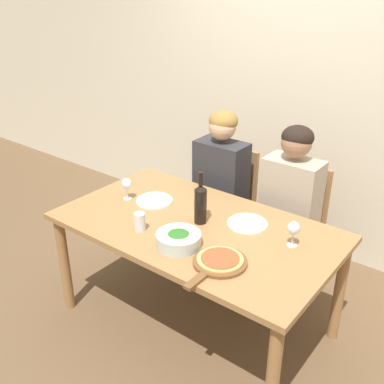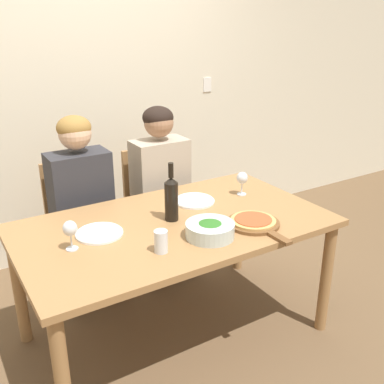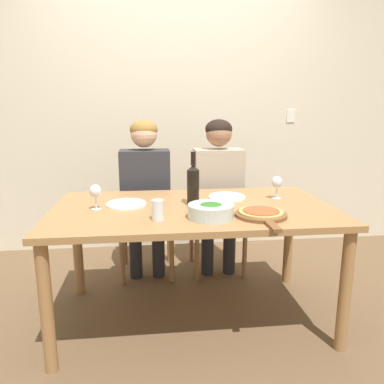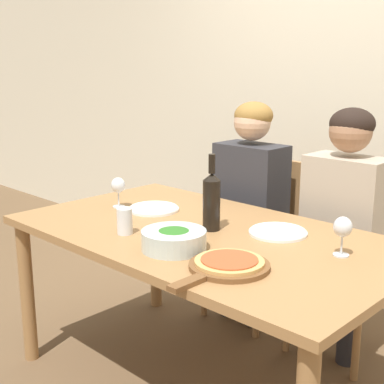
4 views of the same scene
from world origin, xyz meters
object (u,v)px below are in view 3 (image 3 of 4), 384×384
object	(u,v)px
wine_bottle	(193,184)
dinner_plate_left	(126,204)
broccoli_bowl	(211,211)
person_woman	(145,184)
water_tumbler	(158,210)
person_man	(218,182)
wine_glass_left	(95,192)
chair_right	(216,209)
chair_left	(146,211)
pizza_on_board	(261,214)
dinner_plate_right	(227,197)
wine_glass_right	(277,183)

from	to	relation	value
wine_bottle	dinner_plate_left	distance (m)	0.43
wine_bottle	broccoli_bowl	world-z (taller)	wine_bottle
person_woman	water_tumbler	bearing A→B (deg)	-85.43
person_man	wine_glass_left	world-z (taller)	person_man
chair_right	person_man	xyz separation A→B (m)	(0.00, -0.11, 0.25)
wine_glass_left	person_woman	bearing A→B (deg)	67.77
chair_left	pizza_on_board	bearing A→B (deg)	-58.48
dinner_plate_right	chair_left	bearing A→B (deg)	132.05
chair_left	wine_glass_right	world-z (taller)	chair_left
person_man	broccoli_bowl	xyz separation A→B (m)	(-0.21, -0.93, 0.03)
dinner_plate_right	person_woman	bearing A→B (deg)	137.73
wine_bottle	water_tumbler	xyz separation A→B (m)	(-0.22, -0.29, -0.08)
chair_right	chair_left	bearing A→B (deg)	180.00
chair_right	person_woman	xyz separation A→B (m)	(-0.58, -0.11, 0.25)
pizza_on_board	person_woman	bearing A→B (deg)	124.37
chair_left	dinner_plate_left	distance (m)	0.76
wine_bottle	person_man	bearing A→B (deg)	66.60
chair_left	dinner_plate_right	bearing A→B (deg)	-47.95
chair_left	broccoli_bowl	world-z (taller)	chair_left
dinner_plate_left	pizza_on_board	size ratio (longest dim) A/B	0.57
chair_left	wine_glass_right	bearing A→B (deg)	-37.14
person_woman	broccoli_bowl	size ratio (longest dim) A/B	4.93
chair_left	water_tumbler	size ratio (longest dim) A/B	8.20
wine_bottle	pizza_on_board	distance (m)	0.47
dinner_plate_right	chair_right	bearing A→B (deg)	86.66
wine_glass_left	wine_glass_right	distance (m)	1.15
dinner_plate_left	pizza_on_board	distance (m)	0.82
dinner_plate_left	water_tumbler	distance (m)	0.38
wine_glass_right	wine_glass_left	bearing A→B (deg)	-172.91
person_woman	broccoli_bowl	bearing A→B (deg)	-68.69
chair_left	broccoli_bowl	distance (m)	1.13
wine_glass_left	wine_glass_right	size ratio (longest dim) A/B	1.00
chair_right	person_man	size ratio (longest dim) A/B	0.73
chair_right	broccoli_bowl	xyz separation A→B (m)	(-0.21, -1.03, 0.28)
chair_left	dinner_plate_right	size ratio (longest dim) A/B	3.71
chair_left	person_man	world-z (taller)	person_man
dinner_plate_right	water_tumbler	world-z (taller)	water_tumbler
broccoli_bowl	dinner_plate_right	distance (m)	0.47
broccoli_bowl	person_woman	bearing A→B (deg)	111.31
chair_left	wine_glass_left	world-z (taller)	chair_left
dinner_plate_right	wine_glass_right	distance (m)	0.34
person_man	dinner_plate_left	bearing A→B (deg)	-138.60
wine_glass_right	pizza_on_board	bearing A→B (deg)	-119.07
chair_right	broccoli_bowl	world-z (taller)	chair_right
pizza_on_board	wine_glass_left	size ratio (longest dim) A/B	2.82
wine_bottle	pizza_on_board	size ratio (longest dim) A/B	0.77
dinner_plate_right	pizza_on_board	xyz separation A→B (m)	(0.10, -0.45, 0.01)
pizza_on_board	wine_glass_left	world-z (taller)	wine_glass_left
chair_left	broccoli_bowl	size ratio (longest dim) A/B	3.61
chair_left	water_tumbler	world-z (taller)	chair_left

